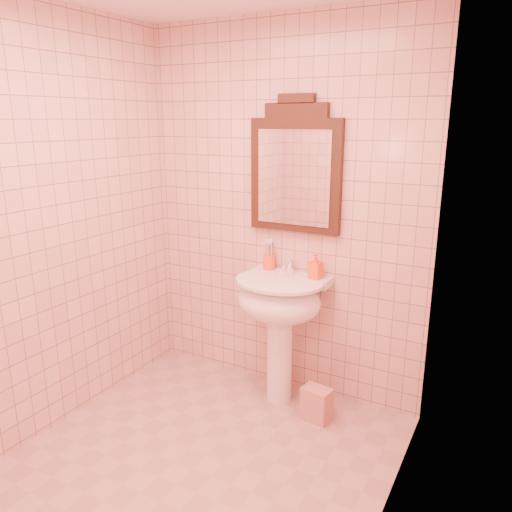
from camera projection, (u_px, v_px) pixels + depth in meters
The scene contains 8 objects.
floor at pixel (192, 469), 2.74m from camera, with size 2.20×2.20×0.00m, color tan.
back_wall at pixel (282, 213), 3.34m from camera, with size 2.00×0.02×2.50m, color beige.
pedestal_sink at pixel (280, 309), 3.26m from camera, with size 0.58×0.58×0.86m.
faucet at pixel (289, 266), 3.30m from camera, with size 0.04×0.16×0.11m.
mirror at pixel (295, 170), 3.19m from camera, with size 0.62×0.06×0.87m.
toothbrush_cup at pixel (269, 262), 3.42m from camera, with size 0.08×0.08×0.19m.
soap_dispenser at pixel (316, 266), 3.21m from camera, with size 0.07×0.08×0.17m, color #FF5115.
towel at pixel (316, 404), 3.17m from camera, with size 0.18×0.12×0.22m, color tan.
Camera 1 is at (1.43, -1.88, 1.86)m, focal length 35.00 mm.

